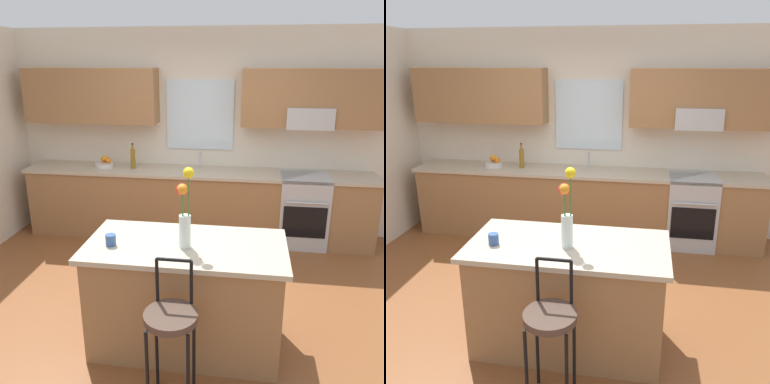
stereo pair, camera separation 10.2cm
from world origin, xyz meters
TOP-DOWN VIEW (x-y plane):
  - ground_plane at (0.00, 0.00)m, footprint 14.00×14.00m
  - back_wall_assembly at (0.03, 1.98)m, footprint 5.60×0.50m
  - counter_run at (0.00, 1.70)m, footprint 4.56×0.64m
  - sink_faucet at (0.03, 1.84)m, footprint 0.02×0.13m
  - oven_range at (1.38, 1.68)m, footprint 0.60×0.64m
  - kitchen_island at (0.21, -0.51)m, footprint 1.57×0.80m
  - bar_stool_near at (0.21, -1.12)m, footprint 0.36×0.36m
  - flower_vase at (0.21, -0.56)m, footprint 0.14×0.13m
  - mug_ceramic at (-0.36, -0.62)m, footprint 0.08×0.08m
  - fruit_bowl_oranges at (-1.25, 1.70)m, footprint 0.24×0.24m
  - bottle_olive_oil at (-0.86, 1.70)m, footprint 0.06×0.06m

SIDE VIEW (x-z plane):
  - ground_plane at x=0.00m, z-range 0.00..0.00m
  - oven_range at x=1.38m, z-range 0.00..0.92m
  - kitchen_island at x=0.21m, z-range 0.00..0.92m
  - counter_run at x=0.00m, z-range 0.01..0.93m
  - bar_stool_near at x=0.21m, z-range 0.11..1.16m
  - mug_ceramic at x=-0.36m, z-range 0.92..1.01m
  - fruit_bowl_oranges at x=-1.25m, z-range 0.89..1.05m
  - bottle_olive_oil at x=-0.86m, z-range 0.89..1.22m
  - sink_faucet at x=0.03m, z-range 0.95..1.18m
  - flower_vase at x=0.21m, z-range 0.90..1.54m
  - back_wall_assembly at x=0.03m, z-range 0.16..2.86m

